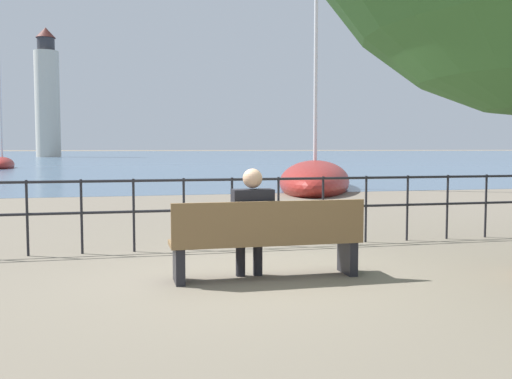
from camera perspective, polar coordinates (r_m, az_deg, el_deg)
ground_plane at (r=6.61m, az=1.01°, el=-8.81°), size 1000.00×1000.00×0.00m
harbor_water at (r=168.07m, az=-12.84°, el=3.53°), size 600.00×300.00×0.01m
park_bench at (r=6.46m, az=1.17°, el=-5.08°), size 2.19×0.45×0.90m
seated_person_left at (r=6.46m, az=-0.41°, el=-2.88°), size 0.46×0.35×1.26m
promenade_railing at (r=8.47m, az=-2.41°, el=-1.20°), size 15.78×0.04×1.05m
sailboat_1 at (r=21.00m, az=5.91°, el=1.00°), size 5.45×9.14×12.83m
sailboat_2 at (r=46.66m, az=-24.03°, el=2.34°), size 2.19×5.72×9.21m
harbor_lighthouse at (r=103.85m, az=-20.15°, el=8.66°), size 4.07×4.07×21.74m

